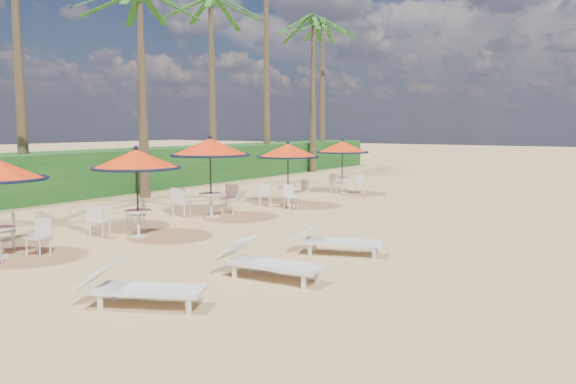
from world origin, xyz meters
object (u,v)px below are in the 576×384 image
object	(u,v)px
station_1	(134,167)
lounger_mid	(265,260)
station_3	(288,158)
lounger_far	(334,239)
station_2	(210,154)
lounger_near	(137,286)
station_4	(343,152)

from	to	relation	value
station_1	lounger_mid	world-z (taller)	station_1
station_1	lounger_mid	distance (m)	5.57
station_3	lounger_far	size ratio (longest dim) A/B	1.11
station_2	lounger_mid	world-z (taller)	station_2
station_3	lounger_near	bearing A→B (deg)	-68.34
station_3	station_4	size ratio (longest dim) A/B	1.00
station_4	lounger_near	xyz separation A→B (m)	(4.36, -15.09, -1.43)
station_3	lounger_far	xyz separation A→B (m)	(5.08, -5.82, -1.36)
station_2	station_4	distance (m)	7.75
station_2	lounger_far	world-z (taller)	station_2
station_4	station_2	bearing A→B (deg)	-94.25
station_2	station_4	world-z (taller)	station_2
station_3	station_4	distance (m)	4.36
lounger_near	station_3	bearing A→B (deg)	85.62
station_1	lounger_far	distance (m)	5.55
station_1	station_2	distance (m)	3.49
lounger_near	lounger_mid	bearing A→B (deg)	47.45
station_2	lounger_far	bearing A→B (deg)	-23.05
lounger_mid	lounger_near	bearing A→B (deg)	-110.86
lounger_near	lounger_far	bearing A→B (deg)	54.53
station_1	station_4	bearing A→B (deg)	89.55
lounger_mid	station_3	bearing A→B (deg)	116.65
lounger_mid	lounger_far	distance (m)	2.48
station_4	lounger_mid	world-z (taller)	station_4
station_1	station_4	distance (m)	11.18
station_1	station_4	xyz separation A→B (m)	(0.09, 11.18, -0.02)
station_3	station_1	bearing A→B (deg)	-91.55
lounger_mid	station_4	bearing A→B (deg)	107.54
station_2	station_3	bearing A→B (deg)	78.74
station_2	lounger_mid	xyz separation A→B (m)	(5.66, -4.92, -1.61)
lounger_far	station_2	bearing A→B (deg)	137.40
station_4	lounger_far	distance (m)	11.51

